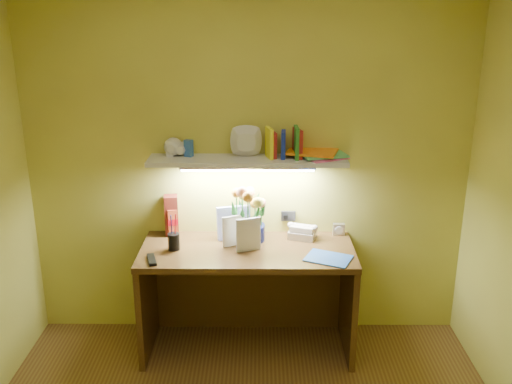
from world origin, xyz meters
TOP-DOWN VIEW (x-y plane):
  - desk at (0.00, 1.20)m, footprint 1.40×0.60m
  - flower_bouquet at (0.01, 1.35)m, footprint 0.31×0.31m
  - telephone at (0.37, 1.38)m, footprint 0.21×0.18m
  - desk_clock at (0.63, 1.44)m, footprint 0.08×0.04m
  - whisky_bottle at (-0.52, 1.43)m, footprint 0.08×0.08m
  - whisky_box at (-0.53, 1.44)m, footprint 0.10×0.10m
  - pen_cup at (-0.48, 1.19)m, footprint 0.08×0.08m
  - art_card at (-0.10, 1.38)m, footprint 0.23×0.10m
  - tv_remote at (-0.59, 1.01)m, footprint 0.09×0.17m
  - blue_folder at (0.51, 1.05)m, footprint 0.33×0.30m
  - desk_book_a at (-0.16, 1.22)m, footprint 0.15×0.08m
  - desk_book_b at (-0.07, 1.14)m, footprint 0.16×0.07m
  - wall_shelf at (0.03, 1.38)m, footprint 1.32×0.33m

SIDE VIEW (x-z plane):
  - desk at x=0.00m, z-range 0.00..0.75m
  - blue_folder at x=0.51m, z-range 0.75..0.76m
  - tv_remote at x=-0.59m, z-range 0.75..0.77m
  - desk_clock at x=0.63m, z-range 0.75..0.83m
  - telephone at x=0.37m, z-range 0.75..0.86m
  - pen_cup at x=-0.48m, z-range 0.75..0.94m
  - desk_book_a at x=-0.16m, z-range 0.75..0.96m
  - art_card at x=-0.10m, z-range 0.75..0.98m
  - desk_book_b at x=-0.07m, z-range 0.75..0.98m
  - whisky_bottle at x=-0.52m, z-range 0.75..1.00m
  - whisky_box at x=-0.53m, z-range 0.75..1.03m
  - flower_bouquet at x=0.01m, z-range 0.75..1.13m
  - wall_shelf at x=0.03m, z-range 1.21..1.45m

